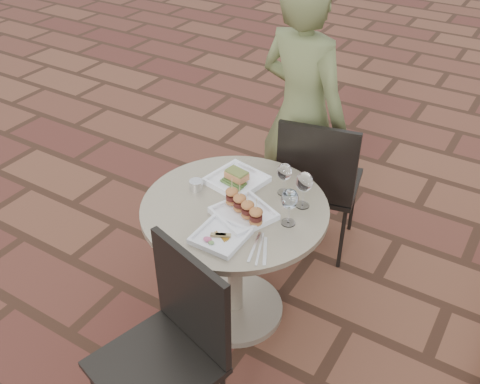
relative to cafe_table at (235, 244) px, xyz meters
The scene contains 13 objects.
ground 0.59m from the cafe_table, 137.63° to the left, with size 60.00×60.00×0.00m, color brown.
cafe_table is the anchor object (origin of this frame).
chair_far 0.70m from the cafe_table, 78.50° to the left, with size 0.52×0.52×0.93m.
chair_near 0.69m from the cafe_table, 79.27° to the right, with size 0.54×0.54×0.93m.
diner 0.91m from the cafe_table, 94.40° to the left, with size 0.60×0.39×1.64m, color #586034.
plate_salmon 0.33m from the cafe_table, 119.15° to the left, with size 0.29×0.29×0.07m.
plate_sliders 0.30m from the cafe_table, 30.58° to the right, with size 0.32×0.32×0.16m.
plate_tuna 0.36m from the cafe_table, 72.54° to the right, with size 0.21×0.21×0.03m.
wine_glass_right 0.47m from the cafe_table, ahead, with size 0.08×0.08×0.19m.
wine_glass_mid 0.45m from the cafe_table, 55.25° to the left, with size 0.07×0.07×0.17m.
wine_glass_far 0.50m from the cafe_table, 31.44° to the left, with size 0.08×0.08×0.19m.
steel_ramekin 0.36m from the cafe_table, behind, with size 0.07×0.07×0.05m, color silver.
cutlery_set 0.41m from the cafe_table, 39.05° to the right, with size 0.10×0.21×0.00m, color silver, non-canonical shape.
Camera 1 is at (1.34, -1.94, 2.26)m, focal length 40.00 mm.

